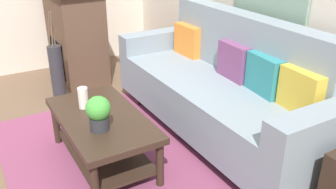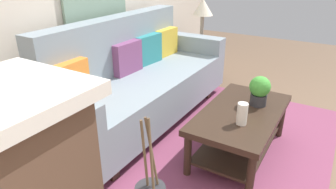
{
  "view_description": "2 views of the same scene",
  "coord_description": "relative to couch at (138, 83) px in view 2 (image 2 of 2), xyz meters",
  "views": [
    {
      "loc": [
        2.34,
        -0.43,
        1.79
      ],
      "look_at": [
        0.06,
        0.9,
        0.57
      ],
      "focal_mm": 39.36,
      "sensor_mm": 36.0,
      "label": 1
    },
    {
      "loc": [
        -2.34,
        -0.23,
        1.58
      ],
      "look_at": [
        -0.27,
        1.01,
        0.5
      ],
      "focal_mm": 32.0,
      "sensor_mm": 36.0,
      "label": 2
    }
  ],
  "objects": [
    {
      "name": "floor_vase_branch_c",
      "position": [
        -1.43,
        -1.14,
        0.38
      ],
      "size": [
        0.04,
        0.05,
        0.36
      ],
      "primitive_type": "cylinder",
      "rotation": [
        -0.1,
        0.07,
        0.0
      ],
      "color": "brown",
      "rests_on": "floor_vase"
    },
    {
      "name": "throw_pillow_plum",
      "position": [
        0.0,
        0.12,
        0.25
      ],
      "size": [
        0.37,
        0.14,
        0.32
      ],
      "primitive_type": "cube",
      "rotation": [
        0.0,
        0.0,
        -0.05
      ],
      "color": "#7A4270",
      "rests_on": "couch"
    },
    {
      "name": "coffee_table",
      "position": [
        -0.06,
        -1.13,
        -0.12
      ],
      "size": [
        1.1,
        0.6,
        0.43
      ],
      "color": "#332319",
      "rests_on": "ground_plane"
    },
    {
      "name": "throw_pillow_orange",
      "position": [
        -0.76,
        0.12,
        0.25
      ],
      "size": [
        0.36,
        0.14,
        0.32
      ],
      "primitive_type": "cube",
      "rotation": [
        0.0,
        0.0,
        0.04
      ],
      "color": "orange",
      "rests_on": "couch"
    },
    {
      "name": "area_rug",
      "position": [
        0.05,
        -1.02,
        -0.43
      ],
      "size": [
        2.51,
        1.72,
        0.01
      ],
      "primitive_type": "cube",
      "color": "#843D5B",
      "rests_on": "ground_plane"
    },
    {
      "name": "ground_plane",
      "position": [
        0.05,
        -1.52,
        -0.43
      ],
      "size": [
        9.19,
        9.19,
        0.0
      ],
      "primitive_type": "plane",
      "color": "brown"
    },
    {
      "name": "throw_pillow_mustard",
      "position": [
        0.76,
        0.12,
        0.25
      ],
      "size": [
        0.37,
        0.14,
        0.32
      ],
      "primitive_type": "cube",
      "rotation": [
        0.0,
        0.0,
        -0.07
      ],
      "color": "gold",
      "rests_on": "couch"
    },
    {
      "name": "couch",
      "position": [
        0.0,
        0.0,
        0.0
      ],
      "size": [
        2.39,
        0.84,
        1.08
      ],
      "color": "gray",
      "rests_on": "ground_plane"
    },
    {
      "name": "floor_vase_branch_a",
      "position": [
        -1.4,
        -1.13,
        0.38
      ],
      "size": [
        0.04,
        0.05,
        0.36
      ],
      "primitive_type": "cylinder",
      "rotation": [
        -0.09,
        -0.09,
        0.0
      ],
      "color": "brown",
      "rests_on": "floor_vase"
    },
    {
      "name": "throw_pillow_teal",
      "position": [
        0.38,
        0.12,
        0.25
      ],
      "size": [
        0.37,
        0.16,
        0.32
      ],
      "primitive_type": "cube",
      "rotation": [
        0.0,
        0.0,
        -0.11
      ],
      "color": "teal",
      "rests_on": "couch"
    },
    {
      "name": "side_table",
      "position": [
        1.5,
        -0.01,
        -0.15
      ],
      "size": [
        0.44,
        0.44,
        0.56
      ],
      "primitive_type": "cube",
      "color": "#332319",
      "rests_on": "ground_plane"
    },
    {
      "name": "table_lamp",
      "position": [
        1.5,
        -0.01,
        0.56
      ],
      "size": [
        0.28,
        0.28,
        0.57
      ],
      "color": "gray",
      "rests_on": "side_table"
    },
    {
      "name": "floor_vase_branch_b",
      "position": [
        -1.43,
        -1.11,
        0.38
      ],
      "size": [
        0.05,
        0.01,
        0.36
      ],
      "primitive_type": "cylinder",
      "rotation": [
        0.01,
        -0.1,
        0.0
      ],
      "color": "brown",
      "rests_on": "floor_vase"
    },
    {
      "name": "potted_plant_tabletop",
      "position": [
        0.13,
        -1.21,
        0.14
      ],
      "size": [
        0.18,
        0.18,
        0.26
      ],
      "color": "#2D2D33",
      "rests_on": "coffee_table"
    },
    {
      "name": "tabletop_vase",
      "position": [
        -0.28,
        -1.19,
        0.09
      ],
      "size": [
        0.08,
        0.08,
        0.17
      ],
      "primitive_type": "cylinder",
      "color": "white",
      "rests_on": "coffee_table"
    }
  ]
}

